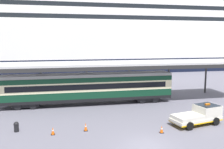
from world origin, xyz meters
The scene contains 9 objects.
ground_plane centered at (0.00, 0.00, 0.00)m, with size 400.00×400.00×0.00m, color slate.
cruise_ship centered at (-7.71, 55.97, 12.55)m, with size 160.56×28.34×37.14m.
platform_canopy centered at (-3.24, 14.15, 5.26)m, with size 44.85×6.39×5.51m.
train_carriage centered at (-3.24, 13.72, 2.31)m, with size 22.17×2.81×4.11m.
service_truck centered at (6.98, 3.84, 0.99)m, with size 5.51×3.08×2.02m.
traffic_cone_near centered at (-4.59, 4.20, 0.39)m, with size 0.36×0.36×0.79m.
traffic_cone_mid centered at (-7.57, 3.86, 0.34)m, with size 0.36×0.36×0.70m.
traffic_cone_far centered at (2.21, 2.32, 0.34)m, with size 0.36×0.36×0.69m.
quay_bollard centered at (-10.93, 5.26, 0.52)m, with size 0.48×0.48×0.96m.
Camera 1 is at (-6.42, -17.36, 8.38)m, focal length 38.32 mm.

